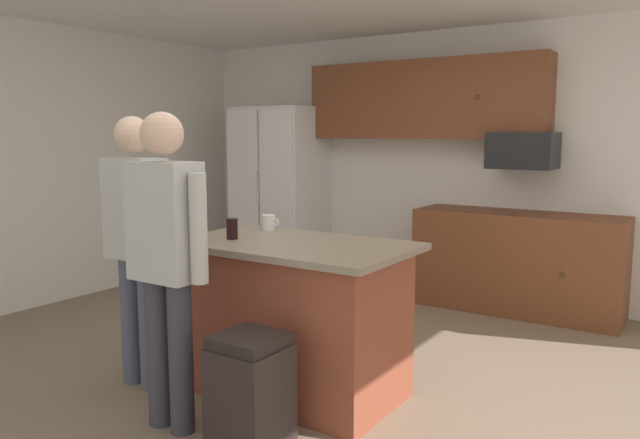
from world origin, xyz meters
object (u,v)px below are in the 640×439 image
Objects in this scene: microwave_over_range at (523,151)px; kitchen_island at (293,317)px; refrigerator at (280,193)px; mug_ceramic_white at (269,223)px; person_guest_right at (136,233)px; glass_stout_tall at (197,228)px; tumbler_amber at (232,229)px; person_host_foreground at (166,250)px; trash_bin at (250,394)px.

microwave_over_range reaches higher than kitchen_island.
mug_ceramic_white is at bearing -54.47° from refrigerator.
refrigerator is 14.14× the size of mug_ceramic_white.
glass_stout_tall is at bearing 3.58° from person_guest_right.
refrigerator reaches higher than person_guest_right.
person_guest_right is 0.60m from tumbler_amber.
person_host_foreground is 2.80× the size of trash_bin.
kitchen_island is 9.87× the size of glass_stout_tall.
glass_stout_tall is at bearing -155.30° from kitchen_island.
microwave_over_range is at bearing 4.75° from person_host_foreground.
person_host_foreground is at bearing -105.42° from microwave_over_range.
refrigerator is 3.03m from tumbler_amber.
person_host_foreground is at bearing -54.23° from person_guest_right.
glass_stout_tall is at bearing -112.82° from microwave_over_range.
refrigerator is 1.11× the size of person_guest_right.
microwave_over_range reaches higher than mug_ceramic_white.
microwave_over_range is 4.29× the size of tumbler_amber.
person_guest_right is 0.86m from mug_ceramic_white.
person_guest_right is at bearing -116.65° from microwave_over_range.
tumbler_amber is at bearing -162.22° from kitchen_island.
refrigerator reaches higher than microwave_over_range.
glass_stout_tall is (-1.19, -2.83, -0.43)m from microwave_over_range.
refrigerator reaches higher than tumbler_amber.
glass_stout_tall is (-0.17, -0.13, 0.01)m from tumbler_amber.
microwave_over_range is at bearing 83.16° from trash_bin.
microwave_over_range is at bearing 69.33° from tumbler_amber.
microwave_over_range is at bearing 65.86° from mug_ceramic_white.
person_guest_right is 13.05× the size of tumbler_amber.
tumbler_amber is (-1.02, -2.70, -0.44)m from microwave_over_range.
mug_ceramic_white is at bearing 73.36° from glass_stout_tall.
kitchen_island is at bearing 109.21° from trash_bin.
kitchen_island is 0.77m from trash_bin.
tumbler_amber is at bearing -58.47° from refrigerator.
glass_stout_tall is (-0.55, -0.25, 0.54)m from kitchen_island.
kitchen_island is 10.96× the size of tumbler_amber.
person_host_foreground is 0.67m from person_guest_right.
mug_ceramic_white is at bearing 92.56° from tumbler_amber.
person_guest_right is (1.08, -2.90, 0.04)m from refrigerator.
trash_bin is at bearing -65.12° from person_host_foreground.
person_host_foreground is at bearing -81.10° from tumbler_amber.
refrigerator is 3.63m from person_host_foreground.
refrigerator is 3.37× the size of microwave_over_range.
microwave_over_range reaches higher than trash_bin.
kitchen_island is at bearing -51.47° from refrigerator.
microwave_over_range reaches higher than tumbler_amber.
trash_bin is at bearing -29.91° from glass_stout_tall.
tumbler_amber is 0.90× the size of glass_stout_tall.
tumbler_amber is (1.58, -2.58, 0.07)m from refrigerator.
mug_ceramic_white reaches higher than trash_bin.
trash_bin is (1.12, -0.27, -0.68)m from person_guest_right.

